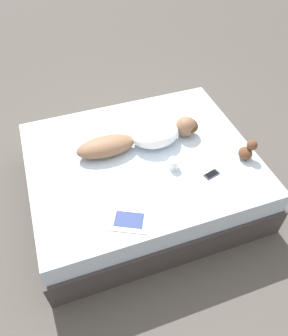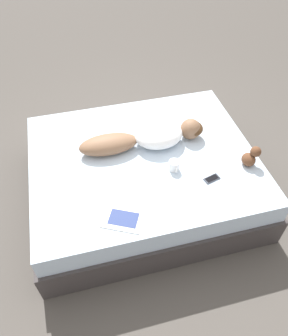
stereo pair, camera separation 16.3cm
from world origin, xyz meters
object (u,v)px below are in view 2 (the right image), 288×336
at_px(person, 149,136).
at_px(open_magazine, 127,208).
at_px(cell_phone, 212,179).
at_px(coffee_mug, 174,165).

bearing_deg(person, open_magazine, -27.72).
bearing_deg(open_magazine, cell_phone, 125.16).
bearing_deg(cell_phone, person, -159.02).
height_order(person, cell_phone, person).
relative_size(open_magazine, coffee_mug, 4.26).
distance_m(coffee_mug, cell_phone, 0.34).
bearing_deg(coffee_mug, cell_phone, 55.70).
distance_m(person, open_magazine, 0.77).
height_order(person, coffee_mug, person).
xyz_separation_m(person, cell_phone, (0.56, 0.41, -0.09)).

